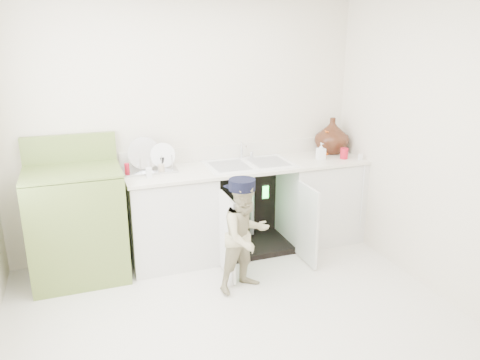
# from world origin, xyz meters

# --- Properties ---
(ground) EXTENTS (3.50, 3.50, 0.00)m
(ground) POSITION_xyz_m (0.00, 0.00, 0.00)
(ground) COLOR silver
(ground) RESTS_ON ground
(room_shell) EXTENTS (6.00, 5.50, 1.26)m
(room_shell) POSITION_xyz_m (0.00, 0.00, 1.25)
(room_shell) COLOR beige
(room_shell) RESTS_ON ground
(counter_run) EXTENTS (2.44, 1.02, 1.28)m
(counter_run) POSITION_xyz_m (0.60, 1.21, 0.49)
(counter_run) COLOR silver
(counter_run) RESTS_ON ground
(avocado_stove) EXTENTS (0.82, 0.65, 1.27)m
(avocado_stove) POSITION_xyz_m (-1.10, 1.18, 0.52)
(avocado_stove) COLOR olive
(avocado_stove) RESTS_ON ground
(repair_worker) EXTENTS (0.67, 0.66, 1.00)m
(repair_worker) POSITION_xyz_m (0.23, 0.46, 0.50)
(repair_worker) COLOR tan
(repair_worker) RESTS_ON ground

